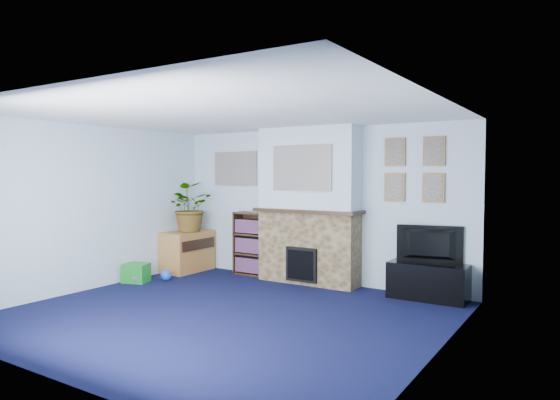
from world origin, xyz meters
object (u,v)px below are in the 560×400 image
Objects in this scene: bookshelf at (251,245)px; sideboard at (187,251)px; tv_stand at (428,283)px; television at (429,245)px.

sideboard is at bearing -162.26° from bookshelf.
tv_stand is 1.19× the size of television.
television is (0.00, 0.02, 0.52)m from tv_stand.
television is 4.12m from sideboard.
tv_stand is 1.16× the size of sideboard.
bookshelf reaches higher than sideboard.
tv_stand is 0.99× the size of bookshelf.
television is 0.83× the size of bookshelf.
bookshelf is (-2.98, 0.06, -0.24)m from television.
tv_stand is at bearing 3.92° from sideboard.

